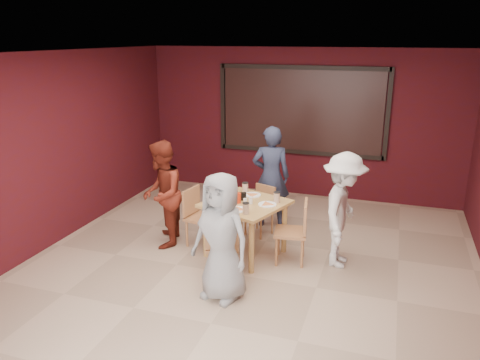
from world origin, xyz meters
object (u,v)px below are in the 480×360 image
(dining_table, at_px, (245,209))
(chair_left, at_px, (198,213))
(chair_right, at_px, (296,228))
(diner_right, at_px, (343,210))
(chair_front, at_px, (222,243))
(diner_left, at_px, (162,194))
(diner_front, at_px, (221,237))
(diner_back, at_px, (271,177))
(chair_back, at_px, (262,207))

(dining_table, xyz_separation_m, chair_left, (-0.77, 0.11, -0.20))
(chair_right, distance_m, diner_right, 0.67)
(chair_front, distance_m, chair_right, 1.09)
(diner_left, bearing_deg, diner_front, 31.49)
(chair_right, bearing_deg, diner_left, -178.37)
(chair_right, distance_m, diner_left, 2.01)
(diner_back, bearing_deg, chair_left, 36.83)
(chair_left, height_order, diner_right, diner_right)
(chair_right, bearing_deg, chair_back, 131.71)
(chair_right, relative_size, diner_left, 0.56)
(chair_front, height_order, diner_left, diner_left)
(chair_right, xyz_separation_m, diner_back, (-0.67, 1.17, 0.33))
(dining_table, distance_m, diner_back, 1.16)
(diner_back, distance_m, diner_left, 1.80)
(chair_back, relative_size, diner_left, 0.49)
(diner_front, xyz_separation_m, diner_right, (1.23, 1.30, 0.01))
(dining_table, relative_size, diner_front, 0.82)
(dining_table, relative_size, chair_left, 1.47)
(chair_right, height_order, diner_front, diner_front)
(diner_front, xyz_separation_m, diner_back, (-0.03, 2.33, 0.06))
(chair_front, bearing_deg, diner_back, 86.34)
(diner_back, bearing_deg, diner_right, 126.04)
(chair_front, relative_size, diner_front, 0.56)
(chair_left, relative_size, diner_right, 0.55)
(dining_table, height_order, diner_left, diner_left)
(chair_left, distance_m, diner_right, 2.11)
(diner_left, height_order, diner_right, diner_left)
(dining_table, distance_m, chair_back, 0.84)
(chair_left, bearing_deg, chair_back, 41.36)
(chair_left, distance_m, diner_back, 1.38)
(dining_table, relative_size, diner_back, 0.76)
(chair_right, xyz_separation_m, diner_front, (-0.64, -1.17, 0.28))
(chair_left, xyz_separation_m, diner_front, (0.86, -1.29, 0.29))
(chair_front, relative_size, diner_back, 0.52)
(dining_table, bearing_deg, diner_left, -176.92)
(chair_front, xyz_separation_m, diner_left, (-1.19, 0.69, 0.30))
(chair_front, relative_size, chair_right, 0.98)
(chair_back, relative_size, diner_right, 0.49)
(diner_right, bearing_deg, chair_right, 106.22)
(chair_front, bearing_deg, diner_left, 150.07)
(diner_front, distance_m, diner_back, 2.33)
(chair_front, xyz_separation_m, diner_back, (0.12, 1.91, 0.34))
(diner_front, height_order, diner_right, diner_right)
(chair_back, bearing_deg, diner_right, -27.08)
(dining_table, distance_m, diner_right, 1.33)
(chair_back, height_order, diner_right, diner_right)
(diner_left, bearing_deg, diner_right, 75.22)
(chair_front, distance_m, chair_back, 1.55)
(chair_left, height_order, diner_front, diner_front)
(chair_front, xyz_separation_m, chair_right, (0.79, 0.74, 0.01))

